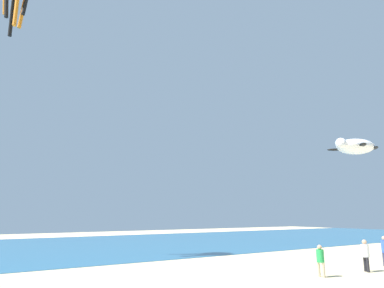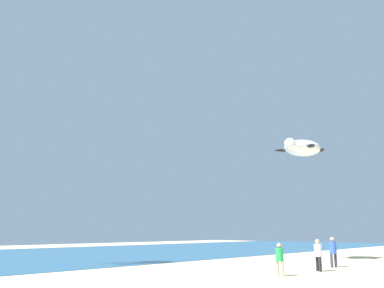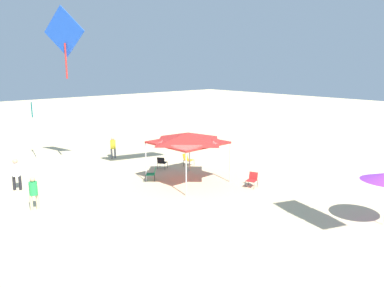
# 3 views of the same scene
# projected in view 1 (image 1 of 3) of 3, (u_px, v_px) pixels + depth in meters

# --- Properties ---
(ocean_strip) EXTENTS (120.00, 29.30, 0.02)m
(ocean_strip) POSITION_uv_depth(u_px,v_px,m) (113.00, 244.00, 36.89)
(ocean_strip) COLOR #28668E
(ocean_strip) RESTS_ON ground
(person_far_stroller) EXTENTS (0.42, 0.42, 1.75)m
(person_far_stroller) POSITION_uv_depth(u_px,v_px,m) (365.00, 253.00, 19.46)
(person_far_stroller) COLOR black
(person_far_stroller) RESTS_ON ground
(person_watching_sky) EXTENTS (0.38, 0.43, 1.61)m
(person_watching_sky) POSITION_uv_depth(u_px,v_px,m) (320.00, 258.00, 17.81)
(person_watching_sky) COLOR #C6B28C
(person_watching_sky) RESTS_ON ground
(kite_turtle_white) EXTENTS (4.14, 3.71, 1.29)m
(kite_turtle_white) POSITION_uv_depth(u_px,v_px,m) (355.00, 147.00, 28.35)
(kite_turtle_white) COLOR white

